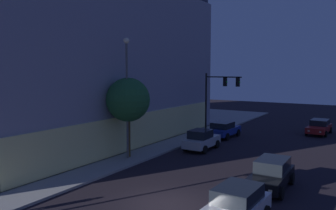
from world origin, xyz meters
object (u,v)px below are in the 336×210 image
object	(u,v)px
car_silver	(201,140)
traffic_light_far_corner	(219,91)
street_lamp_sidewalk	(127,85)
car_black	(271,173)
car_white	(235,207)
sidewalk_tree	(128,100)
car_blue	(224,129)
modern_building	(30,51)
car_red	(319,127)

from	to	relation	value
car_silver	traffic_light_far_corner	bearing A→B (deg)	11.71
street_lamp_sidewalk	car_black	size ratio (longest dim) A/B	1.96
car_black	car_silver	bearing A→B (deg)	49.32
street_lamp_sidewalk	car_white	world-z (taller)	street_lamp_sidewalk
sidewalk_tree	car_black	xyz separation A→B (m)	(-0.99, -11.17, -3.69)
car_blue	car_silver	bearing A→B (deg)	-175.23
modern_building	car_black	size ratio (longest dim) A/B	6.35
traffic_light_far_corner	car_blue	world-z (taller)	traffic_light_far_corner
street_lamp_sidewalk	car_red	bearing A→B (deg)	-29.33
car_white	car_red	xyz separation A→B (m)	(25.61, 0.11, -0.08)
traffic_light_far_corner	car_silver	xyz separation A→B (m)	(-6.99, -1.45, -3.79)
car_black	sidewalk_tree	bearing A→B (deg)	84.91
car_white	car_silver	xyz separation A→B (m)	(12.33, 7.65, -0.01)
car_blue	car_red	bearing A→B (deg)	-48.65
sidewalk_tree	car_silver	world-z (taller)	sidewalk_tree
car_white	car_blue	world-z (taller)	car_white
car_red	street_lamp_sidewalk	bearing A→B (deg)	150.67
car_white	sidewalk_tree	bearing A→B (deg)	58.91
traffic_light_far_corner	car_white	world-z (taller)	traffic_light_far_corner
car_silver	car_white	bearing A→B (deg)	-148.19
modern_building	car_silver	world-z (taller)	modern_building
car_silver	car_red	world-z (taller)	car_silver
car_silver	car_red	distance (m)	15.27
modern_building	car_white	size ratio (longest dim) A/B	6.49
car_silver	modern_building	bearing A→B (deg)	97.36
modern_building	car_silver	size ratio (longest dim) A/B	7.14
modern_building	car_silver	bearing A→B (deg)	-82.64
street_lamp_sidewalk	car_silver	world-z (taller)	street_lamp_sidewalk
sidewalk_tree	car_black	bearing A→B (deg)	-95.09
car_white	car_blue	bearing A→B (deg)	23.79
street_lamp_sidewalk	car_red	xyz separation A→B (m)	(19.27, -10.83, -4.93)
street_lamp_sidewalk	sidewalk_tree	distance (m)	1.25
modern_building	street_lamp_sidewalk	size ratio (longest dim) A/B	3.24
street_lamp_sidewalk	car_silver	xyz separation A→B (m)	(5.99, -3.29, -4.86)
traffic_light_far_corner	car_red	distance (m)	11.64
car_silver	street_lamp_sidewalk	bearing A→B (deg)	151.26
modern_building	street_lamp_sidewalk	bearing A→B (deg)	-102.55
modern_building	street_lamp_sidewalk	distance (m)	16.50
modern_building	car_silver	xyz separation A→B (m)	(2.47, -19.11, -7.97)
sidewalk_tree	car_white	size ratio (longest dim) A/B	1.35
street_lamp_sidewalk	car_silver	distance (m)	8.38
car_white	car_black	distance (m)	5.72
traffic_light_far_corner	car_blue	xyz separation A→B (m)	(-0.80, -0.93, -3.84)
traffic_light_far_corner	car_black	world-z (taller)	traffic_light_far_corner
traffic_light_far_corner	car_white	xyz separation A→B (m)	(-19.32, -9.10, -3.78)
car_white	car_blue	xyz separation A→B (m)	(18.52, 8.17, -0.05)
car_blue	car_red	xyz separation A→B (m)	(7.09, -8.06, -0.03)
car_white	street_lamp_sidewalk	bearing A→B (deg)	59.89
street_lamp_sidewalk	sidewalk_tree	xyz separation A→B (m)	(0.37, 0.20, -1.18)
car_white	car_red	world-z (taller)	car_white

